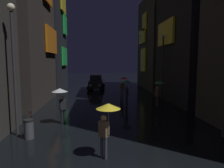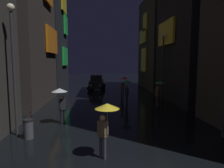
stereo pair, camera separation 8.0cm
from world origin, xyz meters
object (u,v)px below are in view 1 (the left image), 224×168
bicycle_parked_at_storefront (30,124)px  streetlamp_left_near (14,56)px  car_distant (96,82)px  pedestrian_far_right_yellow (107,115)px  pedestrian_near_crossing_red (123,81)px  trash_bin (29,129)px  streetlamp_right_far (163,60)px  pedestrian_foreground_right_green (159,86)px  pedestrian_midstreet_centre_green (127,86)px  pedestrian_foreground_left_clear (61,96)px

bicycle_parked_at_storefront → streetlamp_left_near: 3.56m
car_distant → pedestrian_far_right_yellow: bearing=-88.9°
pedestrian_near_crossing_red → trash_bin: size_ratio=2.28×
car_distant → trash_bin: bearing=-100.7°
streetlamp_left_near → trash_bin: streetlamp_left_near is taller
bicycle_parked_at_storefront → streetlamp_right_far: (9.60, 7.53, 3.42)m
pedestrian_foreground_right_green → pedestrian_near_crossing_red: bearing=118.4°
pedestrian_far_right_yellow → streetlamp_left_near: 5.52m
pedestrian_foreground_right_green → car_distant: pedestrian_foreground_right_green is taller
pedestrian_midstreet_centre_green → car_distant: bearing=103.9°
pedestrian_foreground_right_green → car_distant: 11.93m
bicycle_parked_at_storefront → car_distant: 16.29m
bicycle_parked_at_storefront → streetlamp_left_near: bearing=-122.8°
pedestrian_far_right_yellow → bicycle_parked_at_storefront: pedestrian_far_right_yellow is taller
pedestrian_foreground_right_green → bicycle_parked_at_storefront: bearing=-149.1°
pedestrian_foreground_left_clear → trash_bin: 2.69m
streetlamp_right_far → trash_bin: (-9.30, -8.59, -3.34)m
pedestrian_midstreet_centre_green → car_distant: pedestrian_midstreet_centre_green is taller
trash_bin → streetlamp_left_near: bearing=147.4°
streetlamp_right_far → trash_bin: 13.10m
car_distant → streetlamp_right_far: streetlamp_right_far is taller
pedestrian_foreground_right_green → pedestrian_far_right_yellow: 9.67m
pedestrian_midstreet_centre_green → trash_bin: size_ratio=2.28×
pedestrian_foreground_right_green → pedestrian_foreground_left_clear: bearing=-150.2°
pedestrian_near_crossing_red → pedestrian_far_right_yellow: bearing=-100.5°
pedestrian_foreground_right_green → pedestrian_foreground_left_clear: same height
pedestrian_foreground_right_green → trash_bin: (-8.23, -6.18, -1.20)m
pedestrian_foreground_right_green → car_distant: bearing=115.0°
trash_bin → bicycle_parked_at_storefront: bearing=105.9°
pedestrian_foreground_left_clear → bicycle_parked_at_storefront: pedestrian_foreground_left_clear is taller
car_distant → streetlamp_left_near: (-3.89, -16.52, 2.94)m
pedestrian_far_right_yellow → streetlamp_right_far: streetlamp_right_far is taller
pedestrian_foreground_right_green → pedestrian_near_crossing_red: size_ratio=1.00×
pedestrian_midstreet_centre_green → streetlamp_left_near: (-6.41, -6.38, 2.20)m
pedestrian_foreground_right_green → streetlamp_right_far: 3.40m
pedestrian_far_right_yellow → pedestrian_midstreet_centre_green: 9.37m
pedestrian_foreground_left_clear → bicycle_parked_at_storefront: size_ratio=1.18×
pedestrian_far_right_yellow → pedestrian_foreground_left_clear: same height
streetlamp_left_near → trash_bin: bearing=-32.6°
pedestrian_near_crossing_red → trash_bin: bearing=-119.5°
streetlamp_left_near → pedestrian_foreground_left_clear: bearing=42.2°
pedestrian_far_right_yellow → car_distant: size_ratio=0.50×
car_distant → streetlamp_left_near: size_ratio=0.67×
streetlamp_right_far → bicycle_parked_at_storefront: bearing=-141.9°
pedestrian_far_right_yellow → bicycle_parked_at_storefront: size_ratio=1.18×
pedestrian_foreground_right_green → pedestrian_far_right_yellow: same height
pedestrian_near_crossing_red → car_distant: (-2.72, 6.50, -0.74)m
streetlamp_left_near → trash_bin: (0.70, -0.45, -3.40)m
pedestrian_foreground_left_clear → streetlamp_left_near: 3.32m
pedestrian_foreground_right_green → streetlamp_right_far: size_ratio=0.34×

